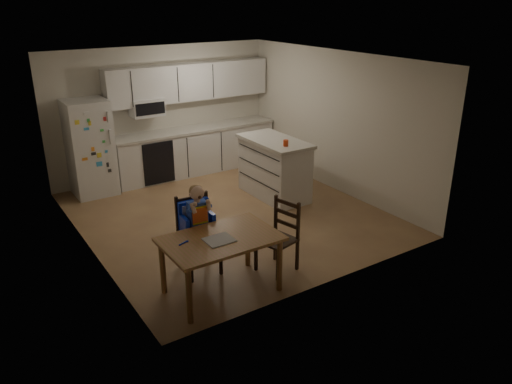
{
  "coord_description": "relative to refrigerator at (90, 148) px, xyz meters",
  "views": [
    {
      "loc": [
        -3.73,
        -6.54,
        3.37
      ],
      "look_at": [
        -0.33,
        -1.35,
        0.91
      ],
      "focal_mm": 35.0,
      "sensor_mm": 36.0,
      "label": 1
    }
  ],
  "objects": [
    {
      "name": "room",
      "position": [
        1.55,
        -1.67,
        0.4
      ],
      "size": [
        4.52,
        5.01,
        2.51
      ],
      "color": "brown",
      "rests_on": "ground"
    },
    {
      "name": "refrigerator",
      "position": [
        0.0,
        0.0,
        0.0
      ],
      "size": [
        0.72,
        0.7,
        1.7
      ],
      "primitive_type": "cube",
      "color": "silver",
      "rests_on": "ground"
    },
    {
      "name": "kitchen_run",
      "position": [
        2.05,
        0.09,
        0.03
      ],
      "size": [
        3.37,
        0.62,
        2.15
      ],
      "color": "silver",
      "rests_on": "ground"
    },
    {
      "name": "kitchen_island",
      "position": [
        2.66,
        -1.89,
        -0.33
      ],
      "size": [
        0.74,
        1.41,
        1.04
      ],
      "color": "silver",
      "rests_on": "ground"
    },
    {
      "name": "red_cup",
      "position": [
        2.58,
        -2.32,
        0.24
      ],
      "size": [
        0.09,
        0.09,
        0.11
      ],
      "primitive_type": "cylinder",
      "color": "red",
      "rests_on": "kitchen_island"
    },
    {
      "name": "dining_table",
      "position": [
        0.33,
        -4.1,
        -0.22
      ],
      "size": [
        1.36,
        0.87,
        0.73
      ],
      "color": "olive",
      "rests_on": "ground"
    },
    {
      "name": "napkin",
      "position": [
        0.28,
        -4.15,
        -0.12
      ],
      "size": [
        0.32,
        0.28,
        0.01
      ],
      "primitive_type": "cube",
      "color": "#B2B2B7",
      "rests_on": "dining_table"
    },
    {
      "name": "toddler_spoon",
      "position": [
        -0.11,
        -4.0,
        -0.12
      ],
      "size": [
        0.12,
        0.06,
        0.02
      ],
      "primitive_type": "cylinder",
      "rotation": [
        0.0,
        1.57,
        0.35
      ],
      "color": "#112CD0",
      "rests_on": "dining_table"
    },
    {
      "name": "chair_booster",
      "position": [
        0.33,
        -3.48,
        -0.13
      ],
      "size": [
        0.48,
        0.48,
        1.2
      ],
      "rotation": [
        0.0,
        0.0,
        -0.08
      ],
      "color": "black",
      "rests_on": "ground"
    },
    {
      "name": "chair_side",
      "position": [
        1.27,
        -4.02,
        -0.31
      ],
      "size": [
        0.51,
        0.51,
        0.95
      ],
      "rotation": [
        0.0,
        0.0,
        -1.34
      ],
      "color": "black",
      "rests_on": "ground"
    }
  ]
}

